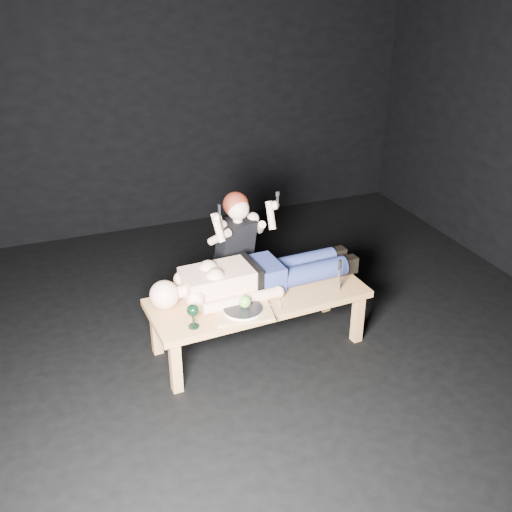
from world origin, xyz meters
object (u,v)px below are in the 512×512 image
lying_man (258,271)px  kneeling_woman (232,251)px  table (258,321)px  goblet (193,316)px  carving_knife (339,275)px  serving_tray (243,312)px

lying_man → kneeling_woman: 0.45m
table → goblet: (-0.56, -0.23, 0.31)m
table → lying_man: bearing=66.1°
table → carving_knife: 0.69m
kneeling_woman → goblet: size_ratio=6.45×
lying_man → goblet: bearing=-153.3°
table → carving_knife: (0.58, -0.14, 0.35)m
table → carving_knife: size_ratio=6.46×
table → lying_man: 0.38m
serving_tray → goblet: 0.37m
goblet → kneeling_woman: bearing=55.5°
lying_man → serving_tray: (-0.24, -0.31, -0.12)m
goblet → carving_knife: (1.14, 0.09, 0.04)m
lying_man → carving_knife: 0.60m
serving_tray → goblet: size_ratio=2.31×
table → serving_tray: bearing=-138.0°
serving_tray → carving_knife: 0.79m
serving_tray → carving_knife: carving_knife is taller
goblet → carving_knife: bearing=4.5°
goblet → carving_knife: size_ratio=0.70×
lying_man → table: bearing=-113.9°
serving_tray → goblet: (-0.36, -0.04, 0.07)m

